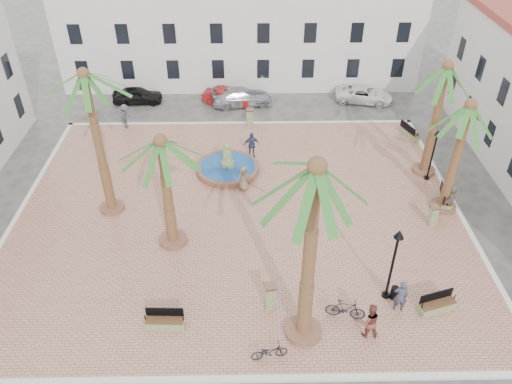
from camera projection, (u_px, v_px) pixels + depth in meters
ground at (239, 214)px, 29.54m from camera, size 120.00×120.00×0.00m
plaza at (239, 213)px, 29.49m from camera, size 26.00×22.00×0.15m
kerb_n at (241, 123)px, 38.34m from camera, size 26.30×0.30×0.16m
kerb_s at (236, 379)px, 20.63m from camera, size 26.30×0.30×0.16m
kerb_e at (457, 211)px, 29.67m from camera, size 0.30×22.30×0.16m
kerb_w at (18, 215)px, 29.31m from camera, size 0.30×22.30×0.16m
building_north at (240, 25)px, 42.81m from camera, size 30.40×7.40×9.50m
fountain at (228, 167)px, 32.76m from camera, size 4.14×4.14×2.14m
palm_nw at (87, 90)px, 25.15m from camera, size 4.69×4.69×8.84m
palm_sw at (162, 155)px, 24.05m from camera, size 5.00×5.00×6.73m
palm_s at (315, 189)px, 17.71m from camera, size 5.42×5.42×9.32m
palm_e at (467, 118)px, 26.24m from camera, size 4.87×4.87×7.10m
palm_ne at (445, 79)px, 29.06m from camera, size 4.76×4.76×7.63m
bench_s at (165, 322)px, 22.59m from camera, size 1.84×0.62×0.96m
bench_se at (437, 305)px, 23.36m from camera, size 1.93×1.07×0.97m
bench_e at (445, 199)px, 30.00m from camera, size 0.99×2.01×1.02m
bench_ne at (409, 133)px, 36.50m from camera, size 1.17×1.95×0.98m
lamppost_s at (395, 253)px, 22.50m from camera, size 0.46×0.46×4.20m
lamppost_e at (435, 146)px, 30.75m from camera, size 0.39×0.39×3.60m
bollard_se at (270, 296)px, 23.15m from camera, size 0.62×0.62×1.51m
bollard_n at (250, 118)px, 37.27m from camera, size 0.58×0.58×1.50m
bollard_e at (433, 215)px, 28.11m from camera, size 0.51×0.51×1.31m
litter_bin at (394, 293)px, 23.89m from camera, size 0.36×0.36×0.70m
cyclist_a at (401, 296)px, 22.98m from camera, size 0.71×0.51×1.83m
bicycle_a at (269, 352)px, 21.13m from camera, size 1.68×0.84×0.84m
cyclist_b at (370, 321)px, 21.81m from camera, size 0.92×0.73×1.87m
bicycle_b at (345, 309)px, 22.82m from camera, size 1.91×0.91×1.10m
pedestrian_fountain_a at (244, 179)px, 30.76m from camera, size 0.97×0.81×1.68m
pedestrian_fountain_b at (251, 145)px, 33.81m from camera, size 1.16×0.66×1.87m
pedestrian_north at (125, 116)px, 37.15m from camera, size 0.99×1.35×1.87m
pedestrian_east at (451, 197)px, 29.14m from camera, size 1.10×1.74×1.79m
car_black at (137, 95)px, 40.95m from camera, size 4.08×1.81×1.36m
car_red at (227, 97)px, 40.81m from camera, size 4.19×2.43×1.31m
car_silver at (242, 97)px, 40.66m from camera, size 5.19×2.79×1.43m
car_white at (364, 94)px, 41.18m from camera, size 4.99×3.06×1.29m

